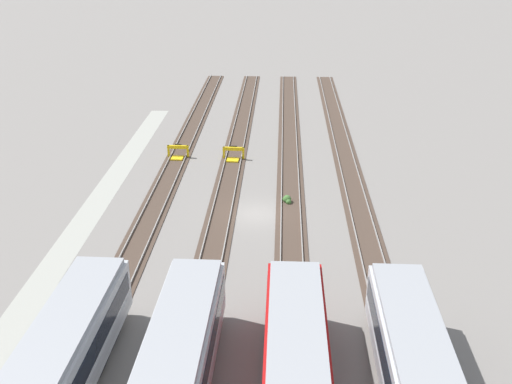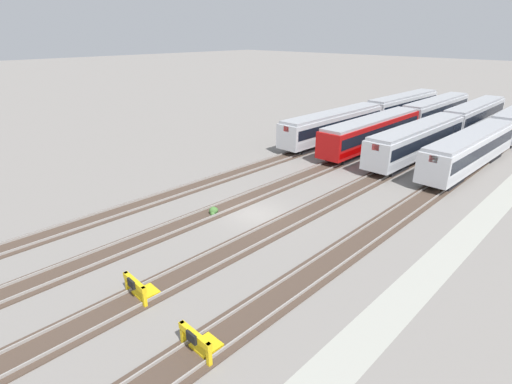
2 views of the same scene
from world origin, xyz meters
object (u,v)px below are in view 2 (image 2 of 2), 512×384
bumper_stop_nearest_track (200,342)px  subway_car_back_row_leftmost (403,106)px  subway_car_front_row_right_inner (436,110)px  bumper_stop_near_inner_track (140,288)px  weed_clump (214,211)px  subway_car_front_row_left_inner (470,150)px  subway_car_front_row_rightmost (474,115)px  subway_car_back_row_rightmost (417,140)px  subway_car_front_row_centre (372,132)px  subway_car_back_row_centre (334,125)px

bumper_stop_nearest_track → subway_car_back_row_leftmost: bearing=16.6°
subway_car_front_row_right_inner → bumper_stop_near_inner_track: subway_car_front_row_right_inner is taller
subway_car_front_row_right_inner → subway_car_back_row_leftmost: 5.20m
subway_car_back_row_leftmost → weed_clump: 43.52m
bumper_stop_nearest_track → bumper_stop_near_inner_track: (0.25, 5.18, 0.00)m
subway_car_front_row_left_inner → subway_car_front_row_rightmost: 19.39m
bumper_stop_nearest_track → weed_clump: 13.81m
bumper_stop_nearest_track → weed_clump: (9.40, 10.11, -0.27)m
subway_car_back_row_leftmost → subway_car_back_row_rightmost: 21.80m
subway_car_back_row_rightmost → weed_clump: 24.56m
subway_car_front_row_centre → bumper_stop_near_inner_track: subway_car_front_row_centre is taller
subway_car_back_row_centre → subway_car_back_row_rightmost: 10.40m
subway_car_front_row_centre → subway_car_back_row_rightmost: bearing=-90.0°
subway_car_front_row_left_inner → subway_car_front_row_centre: (0.00, 10.43, 0.00)m
subway_car_front_row_left_inner → subway_car_back_row_rightmost: 5.20m
bumper_stop_near_inner_track → weed_clump: 10.40m
subway_car_front_row_right_inner → subway_car_front_row_rightmost: (-0.03, -5.21, 0.00)m
subway_car_front_row_left_inner → subway_car_front_row_right_inner: (18.70, 10.46, 0.00)m
bumper_stop_near_inner_track → subway_car_front_row_centre: bearing=9.0°
subway_car_front_row_rightmost → subway_car_back_row_leftmost: 10.39m
subway_car_front_row_rightmost → bumper_stop_nearest_track: 52.35m
bumper_stop_near_inner_track → bumper_stop_nearest_track: bearing=-92.8°
subway_car_front_row_left_inner → subway_car_back_row_leftmost: same height
bumper_stop_nearest_track → weed_clump: bearing=47.1°
subway_car_front_row_left_inner → subway_car_front_row_right_inner: size_ratio=1.00×
subway_car_back_row_centre → weed_clump: 24.68m
subway_car_front_row_right_inner → subway_car_back_row_leftmost: (0.44, 5.18, 0.00)m
subway_car_front_row_rightmost → bumper_stop_nearest_track: size_ratio=8.99×
subway_car_back_row_rightmost → subway_car_front_row_centre: bearing=90.0°
subway_car_back_row_leftmost → bumper_stop_nearest_track: (-52.53, -15.61, -1.53)m
subway_car_front_row_left_inner → subway_car_front_row_rightmost: size_ratio=1.00×
subway_car_back_row_leftmost → weed_clump: bearing=-172.7°
subway_car_front_row_left_inner → subway_car_back_row_leftmost: 24.71m
subway_car_front_row_centre → bumper_stop_nearest_track: subway_car_front_row_centre is taller
bumper_stop_near_inner_track → weed_clump: bumper_stop_near_inner_track is taller
subway_car_front_row_left_inner → bumper_stop_near_inner_track: size_ratio=8.99×
subway_car_front_row_rightmost → subway_car_front_row_right_inner: bearing=89.7°
subway_car_back_row_rightmost → bumper_stop_near_inner_track: subway_car_back_row_rightmost is taller
subway_car_front_row_centre → weed_clump: size_ratio=19.58×
subway_car_back_row_leftmost → subway_car_front_row_rightmost: bearing=-92.6°
subway_car_front_row_left_inner → bumper_stop_nearest_track: (-33.40, 0.02, -1.53)m
subway_car_front_row_rightmost → subway_car_back_row_leftmost: bearing=87.4°
subway_car_back_row_rightmost → bumper_stop_near_inner_track: (-33.15, 0.00, -1.53)m
subway_car_front_row_rightmost → subway_car_back_row_leftmost: same height
bumper_stop_near_inner_track → subway_car_front_row_left_inner: bearing=-8.9°
subway_car_back_row_rightmost → bumper_stop_nearest_track: subway_car_back_row_rightmost is taller
subway_car_front_row_rightmost → subway_car_back_row_rightmost: 18.67m
bumper_stop_nearest_track → weed_clump: bumper_stop_nearest_track is taller
subway_car_front_row_rightmost → subway_car_back_row_rightmost: size_ratio=1.00×
subway_car_front_row_left_inner → subway_car_back_row_rightmost: bearing=90.0°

